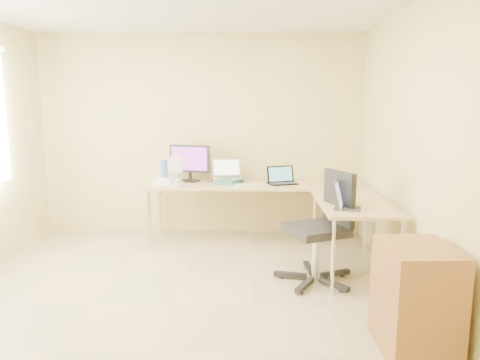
{
  "coord_description": "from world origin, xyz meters",
  "views": [
    {
      "loc": [
        0.69,
        -3.46,
        1.66
      ],
      "look_at": [
        0.55,
        1.1,
        0.9
      ],
      "focal_mm": 32.61,
      "sensor_mm": 36.0,
      "label": 1
    }
  ],
  "objects_px": {
    "laptop_return": "(350,198)",
    "cabinet": "(415,301)",
    "laptop_center": "(228,169)",
    "keyboard": "(249,185)",
    "desk_main": "(256,212)",
    "laptop_black": "(283,175)",
    "desk_fan": "(177,169)",
    "mug": "(177,184)",
    "office_chair": "(316,231)",
    "monitor": "(190,163)",
    "water_bottle": "(164,172)",
    "desk_return": "(352,236)"
  },
  "relations": [
    {
      "from": "laptop_return",
      "to": "cabinet",
      "type": "height_order",
      "value": "laptop_return"
    },
    {
      "from": "cabinet",
      "to": "laptop_center",
      "type": "bearing_deg",
      "value": 117.05
    },
    {
      "from": "keyboard",
      "to": "cabinet",
      "type": "distance_m",
      "value": 2.67
    },
    {
      "from": "desk_main",
      "to": "laptop_return",
      "type": "xyz_separation_m",
      "value": [
        0.86,
        -1.38,
        0.47
      ]
    },
    {
      "from": "laptop_black",
      "to": "desk_fan",
      "type": "distance_m",
      "value": 1.37
    },
    {
      "from": "mug",
      "to": "desk_fan",
      "type": "relative_size",
      "value": 0.33
    },
    {
      "from": "desk_main",
      "to": "laptop_center",
      "type": "relative_size",
      "value": 7.18
    },
    {
      "from": "laptop_center",
      "to": "office_chair",
      "type": "relative_size",
      "value": 0.34
    },
    {
      "from": "laptop_black",
      "to": "office_chair",
      "type": "relative_size",
      "value": 0.32
    },
    {
      "from": "laptop_black",
      "to": "office_chair",
      "type": "distance_m",
      "value": 1.34
    },
    {
      "from": "desk_fan",
      "to": "laptop_return",
      "type": "bearing_deg",
      "value": -46.46
    },
    {
      "from": "monitor",
      "to": "laptop_center",
      "type": "bearing_deg",
      "value": 7.03
    },
    {
      "from": "laptop_black",
      "to": "cabinet",
      "type": "height_order",
      "value": "laptop_black"
    },
    {
      "from": "desk_main",
      "to": "office_chair",
      "type": "relative_size",
      "value": 2.47
    },
    {
      "from": "laptop_black",
      "to": "water_bottle",
      "type": "distance_m",
      "value": 1.46
    },
    {
      "from": "desk_main",
      "to": "laptop_return",
      "type": "height_order",
      "value": "laptop_return"
    },
    {
      "from": "keyboard",
      "to": "laptop_black",
      "type": "bearing_deg",
      "value": 8.25
    },
    {
      "from": "mug",
      "to": "desk_fan",
      "type": "distance_m",
      "value": 0.52
    },
    {
      "from": "water_bottle",
      "to": "desk_fan",
      "type": "xyz_separation_m",
      "value": [
        0.11,
        0.28,
        0.0
      ]
    },
    {
      "from": "cabinet",
      "to": "desk_fan",
      "type": "bearing_deg",
      "value": 125.6
    },
    {
      "from": "desk_return",
      "to": "desk_fan",
      "type": "distance_m",
      "value": 2.38
    },
    {
      "from": "laptop_return",
      "to": "cabinet",
      "type": "distance_m",
      "value": 1.23
    },
    {
      "from": "mug",
      "to": "water_bottle",
      "type": "bearing_deg",
      "value": 132.85
    },
    {
      "from": "desk_return",
      "to": "laptop_center",
      "type": "bearing_deg",
      "value": 141.68
    },
    {
      "from": "desk_fan",
      "to": "laptop_return",
      "type": "distance_m",
      "value": 2.45
    },
    {
      "from": "desk_main",
      "to": "keyboard",
      "type": "bearing_deg",
      "value": -125.2
    },
    {
      "from": "laptop_return",
      "to": "monitor",
      "type": "bearing_deg",
      "value": 62.88
    },
    {
      "from": "desk_fan",
      "to": "mug",
      "type": "bearing_deg",
      "value": -85.79
    },
    {
      "from": "laptop_center",
      "to": "desk_fan",
      "type": "height_order",
      "value": "desk_fan"
    },
    {
      "from": "monitor",
      "to": "desk_fan",
      "type": "height_order",
      "value": "monitor"
    },
    {
      "from": "monitor",
      "to": "desk_return",
      "type": "bearing_deg",
      "value": -14.52
    },
    {
      "from": "laptop_black",
      "to": "mug",
      "type": "distance_m",
      "value": 1.29
    },
    {
      "from": "desk_fan",
      "to": "cabinet",
      "type": "relative_size",
      "value": 0.39
    },
    {
      "from": "desk_main",
      "to": "laptop_center",
      "type": "xyz_separation_m",
      "value": [
        -0.35,
        0.05,
        0.54
      ]
    },
    {
      "from": "water_bottle",
      "to": "office_chair",
      "type": "bearing_deg",
      "value": -35.56
    },
    {
      "from": "laptop_black",
      "to": "water_bottle",
      "type": "bearing_deg",
      "value": 163.12
    },
    {
      "from": "laptop_center",
      "to": "cabinet",
      "type": "xyz_separation_m",
      "value": [
        1.43,
        -2.54,
        -0.55
      ]
    },
    {
      "from": "cabinet",
      "to": "office_chair",
      "type": "bearing_deg",
      "value": 110.81
    },
    {
      "from": "monitor",
      "to": "office_chair",
      "type": "relative_size",
      "value": 0.51
    },
    {
      "from": "desk_main",
      "to": "laptop_black",
      "type": "bearing_deg",
      "value": -2.81
    },
    {
      "from": "monitor",
      "to": "keyboard",
      "type": "height_order",
      "value": "monitor"
    },
    {
      "from": "monitor",
      "to": "laptop_center",
      "type": "distance_m",
      "value": 0.5
    },
    {
      "from": "laptop_black",
      "to": "desk_fan",
      "type": "relative_size",
      "value": 1.15
    },
    {
      "from": "desk_main",
      "to": "desk_fan",
      "type": "relative_size",
      "value": 8.81
    },
    {
      "from": "laptop_return",
      "to": "laptop_black",
      "type": "bearing_deg",
      "value": 35.88
    },
    {
      "from": "laptop_center",
      "to": "keyboard",
      "type": "bearing_deg",
      "value": -44.24
    },
    {
      "from": "keyboard",
      "to": "water_bottle",
      "type": "bearing_deg",
      "value": 172.57
    },
    {
      "from": "desk_return",
      "to": "cabinet",
      "type": "height_order",
      "value": "cabinet"
    },
    {
      "from": "keyboard",
      "to": "water_bottle",
      "type": "height_order",
      "value": "water_bottle"
    },
    {
      "from": "office_chair",
      "to": "laptop_black",
      "type": "bearing_deg",
      "value": 76.61
    }
  ]
}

